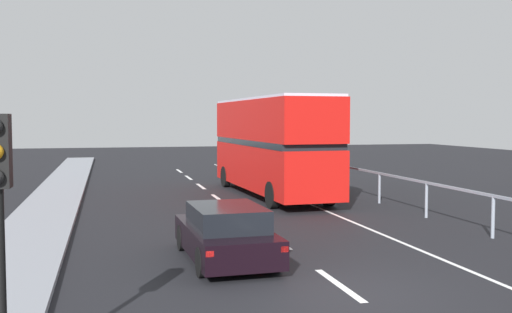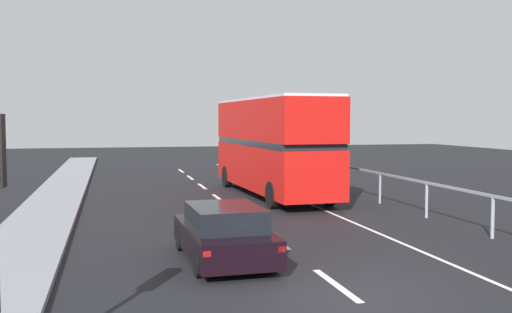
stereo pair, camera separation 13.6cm
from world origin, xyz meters
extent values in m
cube|color=black|center=(0.00, 0.00, -0.05)|extent=(74.41, 120.00, 0.10)
cube|color=silver|center=(0.00, 0.49, 0.00)|extent=(0.16, 2.39, 0.01)
cube|color=silver|center=(0.00, 4.93, 0.00)|extent=(0.16, 2.39, 0.01)
cube|color=silver|center=(0.00, 9.36, 0.00)|extent=(0.16, 2.39, 0.01)
cube|color=silver|center=(0.00, 13.79, 0.00)|extent=(0.16, 2.39, 0.01)
cube|color=silver|center=(0.00, 18.22, 0.00)|extent=(0.16, 2.39, 0.01)
cube|color=silver|center=(0.00, 22.66, 0.00)|extent=(0.16, 2.39, 0.01)
cube|color=silver|center=(0.00, 27.09, 0.00)|extent=(0.16, 2.39, 0.01)
cube|color=silver|center=(3.15, 9.00, 0.00)|extent=(0.12, 46.00, 0.01)
cube|color=gray|center=(5.86, 9.00, 1.17)|extent=(0.08, 42.00, 0.08)
cylinder|color=gray|center=(5.86, 3.75, 0.59)|extent=(0.10, 0.10, 1.17)
cylinder|color=gray|center=(5.86, 7.25, 0.59)|extent=(0.10, 0.10, 1.17)
cylinder|color=gray|center=(5.86, 10.75, 0.59)|extent=(0.10, 0.10, 1.17)
cylinder|color=gray|center=(5.86, 14.25, 0.59)|extent=(0.10, 0.10, 1.17)
cylinder|color=gray|center=(5.86, 17.75, 0.59)|extent=(0.10, 0.10, 1.17)
cylinder|color=gray|center=(5.86, 21.25, 0.59)|extent=(0.10, 0.10, 1.17)
cylinder|color=gray|center=(5.86, 24.75, 0.59)|extent=(0.10, 0.10, 1.17)
cylinder|color=gray|center=(5.86, 28.25, 0.59)|extent=(0.10, 0.10, 1.17)
cube|color=red|center=(2.41, 14.03, 1.26)|extent=(2.87, 10.31, 1.83)
cube|color=black|center=(2.41, 14.03, 2.30)|extent=(2.87, 9.90, 0.24)
cube|color=red|center=(2.41, 14.03, 3.25)|extent=(2.87, 10.31, 1.66)
cube|color=silver|center=(2.41, 14.03, 4.12)|extent=(2.81, 10.10, 0.10)
cube|color=black|center=(2.19, 19.11, 1.35)|extent=(2.19, 0.13, 1.28)
cube|color=yellow|center=(2.19, 19.11, 3.66)|extent=(1.46, 0.10, 0.28)
cylinder|color=black|center=(1.13, 17.69, 0.50)|extent=(0.32, 1.01, 1.00)
cylinder|color=black|center=(3.37, 17.78, 0.50)|extent=(0.32, 1.01, 1.00)
cylinder|color=black|center=(1.44, 10.48, 0.50)|extent=(0.32, 1.01, 1.00)
cylinder|color=black|center=(3.67, 10.58, 0.50)|extent=(0.32, 1.01, 1.00)
cube|color=black|center=(-1.79, 3.07, 0.49)|extent=(1.88, 4.10, 0.62)
cube|color=black|center=(-1.79, 2.86, 1.05)|extent=(1.61, 2.28, 0.51)
cube|color=red|center=(-2.51, 1.05, 0.64)|extent=(0.16, 0.06, 0.12)
cube|color=red|center=(-0.96, 1.10, 0.64)|extent=(0.16, 0.06, 0.12)
cylinder|color=black|center=(-2.63, 4.36, 0.32)|extent=(0.22, 0.65, 0.64)
cylinder|color=black|center=(-1.04, 4.41, 0.32)|extent=(0.22, 0.65, 0.64)
cylinder|color=black|center=(-2.55, 1.72, 0.32)|extent=(0.22, 0.65, 0.64)
cylinder|color=black|center=(-0.96, 1.77, 0.32)|extent=(0.22, 0.65, 0.64)
camera|label=1|loc=(-4.43, -10.30, 3.29)|focal=41.52mm
camera|label=2|loc=(-4.30, -10.33, 3.29)|focal=41.52mm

